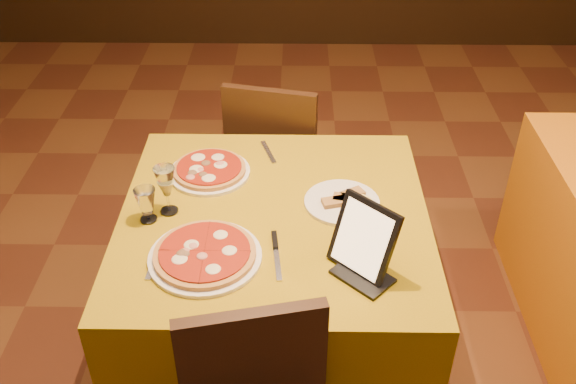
{
  "coord_description": "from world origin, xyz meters",
  "views": [
    {
      "loc": [
        -0.26,
        -1.63,
        2.15
      ],
      "look_at": [
        -0.29,
        0.16,
        0.86
      ],
      "focal_mm": 40.0,
      "sensor_mm": 36.0,
      "label": 1
    }
  ],
  "objects_px": {
    "pizza_near": "(205,255)",
    "water_glass": "(146,205)",
    "tablet": "(364,238)",
    "main_table": "(275,289)",
    "wine_glass": "(167,190)",
    "pizza_far": "(210,171)",
    "chair_main_far": "(280,157)"
  },
  "relations": [
    {
      "from": "chair_main_far",
      "to": "tablet",
      "type": "bearing_deg",
      "value": 117.0
    },
    {
      "from": "pizza_near",
      "to": "wine_glass",
      "type": "relative_size",
      "value": 1.96
    },
    {
      "from": "pizza_near",
      "to": "water_glass",
      "type": "distance_m",
      "value": 0.3
    },
    {
      "from": "main_table",
      "to": "tablet",
      "type": "height_order",
      "value": "tablet"
    },
    {
      "from": "pizza_far",
      "to": "water_glass",
      "type": "distance_m",
      "value": 0.35
    },
    {
      "from": "chair_main_far",
      "to": "pizza_far",
      "type": "relative_size",
      "value": 2.9
    },
    {
      "from": "water_glass",
      "to": "tablet",
      "type": "relative_size",
      "value": 0.53
    },
    {
      "from": "wine_glass",
      "to": "main_table",
      "type": "bearing_deg",
      "value": -1.07
    },
    {
      "from": "pizza_near",
      "to": "wine_glass",
      "type": "distance_m",
      "value": 0.31
    },
    {
      "from": "wine_glass",
      "to": "tablet",
      "type": "distance_m",
      "value": 0.72
    },
    {
      "from": "main_table",
      "to": "chair_main_far",
      "type": "bearing_deg",
      "value": 90.0
    },
    {
      "from": "chair_main_far",
      "to": "water_glass",
      "type": "height_order",
      "value": "chair_main_far"
    },
    {
      "from": "main_table",
      "to": "pizza_near",
      "type": "height_order",
      "value": "pizza_near"
    },
    {
      "from": "main_table",
      "to": "wine_glass",
      "type": "bearing_deg",
      "value": 178.93
    },
    {
      "from": "main_table",
      "to": "pizza_near",
      "type": "relative_size",
      "value": 2.96
    },
    {
      "from": "pizza_near",
      "to": "pizza_far",
      "type": "relative_size",
      "value": 1.18
    },
    {
      "from": "pizza_near",
      "to": "tablet",
      "type": "height_order",
      "value": "tablet"
    },
    {
      "from": "pizza_near",
      "to": "tablet",
      "type": "distance_m",
      "value": 0.52
    },
    {
      "from": "water_glass",
      "to": "tablet",
      "type": "bearing_deg",
      "value": -17.69
    },
    {
      "from": "main_table",
      "to": "tablet",
      "type": "distance_m",
      "value": 0.64
    },
    {
      "from": "main_table",
      "to": "water_glass",
      "type": "bearing_deg",
      "value": -174.49
    },
    {
      "from": "pizza_far",
      "to": "tablet",
      "type": "distance_m",
      "value": 0.76
    },
    {
      "from": "main_table",
      "to": "water_glass",
      "type": "relative_size",
      "value": 8.46
    },
    {
      "from": "main_table",
      "to": "wine_glass",
      "type": "height_order",
      "value": "wine_glass"
    },
    {
      "from": "pizza_far",
      "to": "pizza_near",
      "type": "bearing_deg",
      "value": -85.22
    },
    {
      "from": "chair_main_far",
      "to": "pizza_near",
      "type": "xyz_separation_m",
      "value": [
        -0.22,
        -1.08,
        0.31
      ]
    },
    {
      "from": "main_table",
      "to": "pizza_far",
      "type": "relative_size",
      "value": 3.51
    },
    {
      "from": "chair_main_far",
      "to": "pizza_far",
      "type": "bearing_deg",
      "value": 78.83
    },
    {
      "from": "wine_glass",
      "to": "water_glass",
      "type": "bearing_deg",
      "value": -142.61
    },
    {
      "from": "main_table",
      "to": "pizza_near",
      "type": "distance_m",
      "value": 0.51
    },
    {
      "from": "pizza_near",
      "to": "water_glass",
      "type": "relative_size",
      "value": 2.86
    },
    {
      "from": "main_table",
      "to": "pizza_far",
      "type": "height_order",
      "value": "pizza_far"
    }
  ]
}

